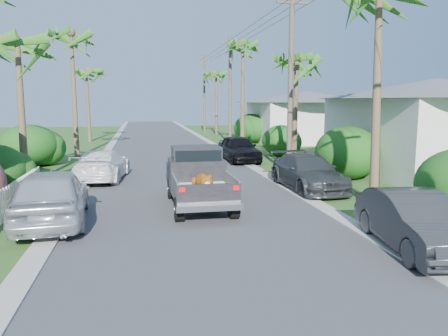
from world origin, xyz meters
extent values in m
plane|color=#2E501E|center=(0.00, 0.00, 0.00)|extent=(120.00, 120.00, 0.00)
cube|color=#38383A|center=(0.00, 25.00, 0.01)|extent=(8.00, 100.00, 0.02)
cube|color=#A5A39E|center=(-4.30, 25.00, 0.03)|extent=(0.60, 100.00, 0.06)
cube|color=#A5A39E|center=(4.30, 25.00, 0.03)|extent=(0.60, 100.00, 0.06)
cylinder|color=black|center=(-0.72, 4.89, 0.38)|extent=(0.28, 0.76, 0.76)
cylinder|color=black|center=(0.98, 4.89, 0.38)|extent=(0.28, 0.76, 0.76)
cylinder|color=black|center=(-0.72, 8.14, 0.38)|extent=(0.28, 0.76, 0.76)
cylinder|color=black|center=(0.98, 8.14, 0.38)|extent=(0.28, 0.76, 0.76)
cube|color=gray|center=(0.13, 5.54, 0.62)|extent=(1.90, 2.40, 0.24)
cube|color=gray|center=(-0.79, 5.54, 1.00)|extent=(0.06, 2.40, 0.55)
cube|color=gray|center=(1.05, 5.54, 1.00)|extent=(0.06, 2.40, 0.55)
cube|color=black|center=(0.13, 4.37, 0.98)|extent=(1.92, 0.08, 0.52)
cube|color=silver|center=(0.13, 4.21, 0.55)|extent=(1.98, 0.18, 0.18)
cube|color=red|center=(-0.67, 4.32, 1.10)|extent=(0.18, 0.05, 0.14)
cube|color=red|center=(0.93, 4.32, 1.10)|extent=(0.18, 0.05, 0.14)
cube|color=black|center=(0.13, 7.39, 1.05)|extent=(1.94, 1.65, 1.10)
cube|color=black|center=(0.13, 7.39, 1.78)|extent=(1.70, 1.35, 0.55)
cube|color=black|center=(0.13, 6.72, 1.75)|extent=(1.60, 0.05, 0.45)
cube|color=black|center=(0.13, 8.64, 0.90)|extent=(1.94, 1.20, 0.80)
cube|color=white|center=(0.13, 5.54, 0.82)|extent=(1.70, 2.10, 0.16)
ellipsoid|color=orange|center=(0.13, 5.64, 1.12)|extent=(0.48, 1.25, 0.43)
sphere|color=orange|center=(0.13, 4.89, 1.20)|extent=(0.40, 0.40, 0.40)
ellipsoid|color=white|center=(0.13, 5.64, 1.02)|extent=(0.32, 0.86, 0.18)
imported|color=#27292C|center=(4.74, 1.24, 0.71)|extent=(2.08, 4.48, 1.42)
imported|color=#313436|center=(5.00, 8.88, 0.72)|extent=(2.14, 4.99, 1.43)
imported|color=black|center=(4.07, 17.91, 0.79)|extent=(2.16, 4.77, 1.59)
imported|color=silver|center=(-4.46, 5.38, 0.85)|extent=(2.39, 5.11, 1.69)
imported|color=white|center=(-3.60, 12.78, 0.71)|extent=(2.56, 5.10, 1.42)
cone|color=brown|center=(-6.80, 12.00, 3.10)|extent=(0.36, 0.61, 6.21)
cone|color=brown|center=(-6.00, 22.00, 4.00)|extent=(0.36, 0.36, 8.00)
cone|color=brown|center=(-6.50, 34.00, 3.25)|extent=(0.36, 0.75, 6.51)
cone|color=brown|center=(6.30, 6.00, 3.75)|extent=(0.36, 0.73, 7.51)
cone|color=brown|center=(6.60, 15.00, 3.00)|extent=(0.36, 0.54, 6.01)
cone|color=brown|center=(6.20, 26.00, 4.10)|extent=(0.36, 0.36, 8.20)
cone|color=brown|center=(6.50, 40.00, 3.40)|extent=(0.36, 0.63, 6.81)
ellipsoid|color=#194814|center=(-8.00, 18.00, 1.20)|extent=(3.20, 3.52, 2.40)
ellipsoid|color=#194814|center=(7.80, 11.00, 1.25)|extent=(3.00, 3.30, 2.50)
ellipsoid|color=#194814|center=(7.50, 20.00, 1.05)|extent=(2.60, 2.86, 2.10)
ellipsoid|color=#194814|center=(8.00, 30.00, 1.30)|extent=(3.20, 3.52, 2.60)
cube|color=silver|center=(13.00, 12.00, 1.90)|extent=(8.00, 9.00, 3.80)
cone|color=#595B60|center=(13.00, 12.00, 4.30)|extent=(6.48, 6.48, 1.00)
cube|color=silver|center=(13.00, 30.00, 1.80)|extent=(9.00, 8.00, 3.60)
cone|color=#595B60|center=(13.00, 30.00, 4.10)|extent=(6.48, 6.48, 1.00)
cylinder|color=brown|center=(5.60, 13.00, 4.50)|extent=(0.26, 0.26, 9.00)
cube|color=brown|center=(5.60, 13.00, 8.40)|extent=(1.60, 0.10, 0.10)
cylinder|color=brown|center=(5.60, 28.00, 4.50)|extent=(0.26, 0.26, 9.00)
cube|color=brown|center=(5.60, 28.00, 8.40)|extent=(1.60, 0.10, 0.10)
cylinder|color=brown|center=(5.60, 43.00, 4.50)|extent=(0.26, 0.26, 9.00)
cube|color=brown|center=(5.60, 43.00, 8.40)|extent=(1.60, 0.10, 0.10)
camera|label=1|loc=(-1.79, -8.09, 3.62)|focal=35.00mm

